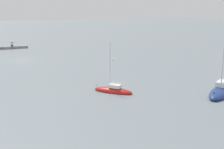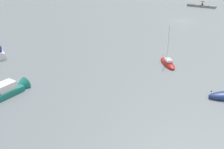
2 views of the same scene
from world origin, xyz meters
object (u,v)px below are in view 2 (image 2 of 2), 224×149
(person_seated_dark_left, at_px, (202,4))
(motorboat_teal_mid, at_px, (9,91))
(umbrella_open_black, at_px, (203,1))
(sailboat_red_mid, at_px, (168,63))

(person_seated_dark_left, height_order, motorboat_teal_mid, motorboat_teal_mid)
(person_seated_dark_left, height_order, umbrella_open_black, umbrella_open_black)
(umbrella_open_black, height_order, motorboat_teal_mid, motorboat_teal_mid)
(motorboat_teal_mid, bearing_deg, sailboat_red_mid, 59.21)
(sailboat_red_mid, height_order, motorboat_teal_mid, sailboat_red_mid)
(umbrella_open_black, xyz_separation_m, motorboat_teal_mid, (10.26, 74.17, -1.37))
(person_seated_dark_left, xyz_separation_m, motorboat_teal_mid, (10.27, 74.17, -0.51))
(umbrella_open_black, relative_size, motorboat_teal_mid, 0.18)
(person_seated_dark_left, bearing_deg, umbrella_open_black, -32.43)
(umbrella_open_black, distance_m, sailboat_red_mid, 53.15)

